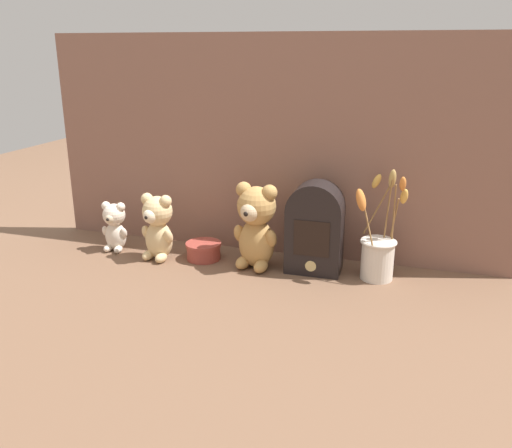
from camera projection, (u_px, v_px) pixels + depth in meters
name	position (u px, v px, depth m)	size (l,w,h in m)	color
ground_plane	(254.00, 270.00, 1.58)	(4.00, 4.00, 0.00)	brown
backdrop_wall	(271.00, 148.00, 1.63)	(1.44, 0.02, 0.66)	#845B4C
teddy_bear_large	(256.00, 225.00, 1.55)	(0.14, 0.13, 0.25)	tan
teddy_bear_medium	(157.00, 226.00, 1.63)	(0.11, 0.10, 0.20)	#DBBC84
teddy_bear_small	(114.00, 225.00, 1.70)	(0.09, 0.08, 0.16)	beige
flower_vase	(378.00, 251.00, 1.49)	(0.15, 0.17, 0.31)	silver
vintage_radio	(315.00, 227.00, 1.53)	(0.16, 0.11, 0.26)	black
decorative_tin_tall	(204.00, 251.00, 1.65)	(0.11, 0.11, 0.05)	#993D33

